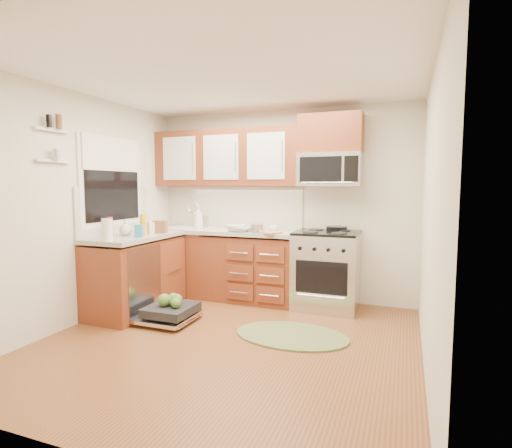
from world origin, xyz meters
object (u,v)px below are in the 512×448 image
at_px(dishwasher, 168,313).
at_px(bowl_b, 236,228).
at_px(cutting_board, 268,232).
at_px(range, 326,270).
at_px(skillet, 337,228).
at_px(microwave, 330,170).
at_px(paper_towel_roll, 107,230).
at_px(upper_cabinets, 226,158).
at_px(cup, 274,229).
at_px(stock_pot, 257,228).
at_px(rug, 292,335).
at_px(bowl_a, 242,229).
at_px(sink, 188,237).

height_order(dishwasher, bowl_b, bowl_b).
bearing_deg(dishwasher, cutting_board, 47.35).
height_order(range, skillet, skillet).
bearing_deg(microwave, paper_towel_roll, -142.63).
bearing_deg(skillet, cutting_board, -152.79).
relative_size(upper_cabinets, skillet, 7.91).
xyz_separation_m(range, paper_towel_roll, (-2.06, -1.45, 0.57)).
distance_m(microwave, cup, 1.00).
height_order(range, cutting_board, range).
bearing_deg(range, cup, -169.22).
distance_m(microwave, stock_pot, 1.15).
bearing_deg(rug, bowl_a, 135.74).
bearing_deg(cup, rug, -62.31).
bearing_deg(paper_towel_roll, cup, 43.13).
height_order(dishwasher, rug, dishwasher).
relative_size(sink, cup, 5.14).
bearing_deg(cup, range, 10.78).
height_order(range, paper_towel_roll, paper_towel_roll).
xyz_separation_m(microwave, cutting_board, (-0.69, -0.33, -0.76)).
xyz_separation_m(cutting_board, bowl_a, (-0.36, 0.03, 0.02)).
relative_size(cutting_board, paper_towel_roll, 1.33).
bearing_deg(range, microwave, 90.00).
xyz_separation_m(dishwasher, cup, (0.90, 1.01, 0.87)).
distance_m(sink, bowl_a, 0.91).
distance_m(range, sink, 1.96).
bearing_deg(cup, bowl_a, -171.92).
bearing_deg(rug, range, 82.38).
bearing_deg(paper_towel_roll, bowl_a, 51.63).
height_order(sink, cutting_board, cutting_board).
height_order(microwave, paper_towel_roll, microwave).
xyz_separation_m(range, rug, (-0.14, -1.06, -0.46)).
height_order(sink, stock_pot, stock_pot).
relative_size(cutting_board, cup, 2.61).
xyz_separation_m(upper_cabinets, stock_pot, (0.57, -0.35, -0.90)).
distance_m(paper_towel_roll, bowl_b, 1.58).
height_order(sink, bowl_b, bowl_b).
height_order(range, dishwasher, range).
bearing_deg(range, cutting_board, -163.13).
xyz_separation_m(microwave, dishwasher, (-1.54, -1.25, -1.60)).
height_order(bowl_a, bowl_b, bowl_b).
height_order(range, microwave, microwave).
height_order(upper_cabinets, cutting_board, upper_cabinets).
relative_size(skillet, cup, 2.15).
bearing_deg(upper_cabinets, stock_pot, -31.76).
height_order(microwave, sink, microwave).
xyz_separation_m(upper_cabinets, cup, (0.77, -0.27, -0.90)).
relative_size(skillet, paper_towel_roll, 1.10).
relative_size(upper_cabinets, stock_pot, 11.22).
relative_size(upper_cabinets, cutting_board, 6.51).
bearing_deg(bowl_a, stock_pot, -7.81).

